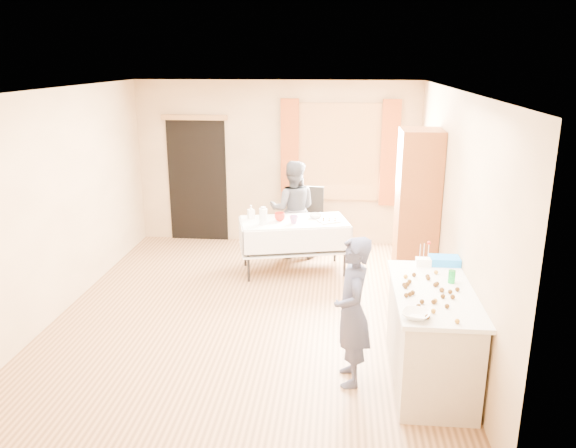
# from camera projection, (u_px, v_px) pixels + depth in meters

# --- Properties ---
(floor) EXTENTS (4.50, 5.50, 0.02)m
(floor) POSITION_uv_depth(u_px,v_px,m) (251.00, 313.00, 6.73)
(floor) COLOR #9E7047
(floor) RESTS_ON ground
(ceiling) EXTENTS (4.50, 5.50, 0.02)m
(ceiling) POSITION_uv_depth(u_px,v_px,m) (247.00, 89.00, 5.98)
(ceiling) COLOR white
(ceiling) RESTS_ON floor
(wall_back) EXTENTS (4.50, 0.02, 2.60)m
(wall_back) POSITION_uv_depth(u_px,v_px,m) (277.00, 163.00, 8.99)
(wall_back) COLOR tan
(wall_back) RESTS_ON floor
(wall_front) EXTENTS (4.50, 0.02, 2.60)m
(wall_front) POSITION_uv_depth(u_px,v_px,m) (183.00, 313.00, 3.72)
(wall_front) COLOR tan
(wall_front) RESTS_ON floor
(wall_left) EXTENTS (0.02, 5.50, 2.60)m
(wall_left) POSITION_uv_depth(u_px,v_px,m) (58.00, 203.00, 6.56)
(wall_left) COLOR tan
(wall_left) RESTS_ON floor
(wall_right) EXTENTS (0.02, 5.50, 2.60)m
(wall_right) POSITION_uv_depth(u_px,v_px,m) (453.00, 212.00, 6.16)
(wall_right) COLOR tan
(wall_right) RESTS_ON floor
(window_frame) EXTENTS (1.32, 0.06, 1.52)m
(window_frame) POSITION_uv_depth(u_px,v_px,m) (339.00, 152.00, 8.81)
(window_frame) COLOR olive
(window_frame) RESTS_ON wall_back
(window_pane) EXTENTS (1.20, 0.02, 1.40)m
(window_pane) POSITION_uv_depth(u_px,v_px,m) (339.00, 152.00, 8.79)
(window_pane) COLOR white
(window_pane) RESTS_ON wall_back
(curtain_left) EXTENTS (0.28, 0.06, 1.65)m
(curtain_left) POSITION_uv_depth(u_px,v_px,m) (290.00, 152.00, 8.83)
(curtain_left) COLOR brown
(curtain_left) RESTS_ON wall_back
(curtain_right) EXTENTS (0.28, 0.06, 1.65)m
(curtain_right) POSITION_uv_depth(u_px,v_px,m) (390.00, 153.00, 8.69)
(curtain_right) COLOR brown
(curtain_right) RESTS_ON wall_back
(doorway) EXTENTS (0.95, 0.04, 2.00)m
(doorway) POSITION_uv_depth(u_px,v_px,m) (198.00, 180.00, 9.16)
(doorway) COLOR black
(doorway) RESTS_ON floor
(door_lintel) EXTENTS (1.05, 0.06, 0.08)m
(door_lintel) POSITION_uv_depth(u_px,v_px,m) (194.00, 117.00, 8.84)
(door_lintel) COLOR olive
(door_lintel) RESTS_ON wall_back
(cabinet) EXTENTS (0.50, 0.60, 2.10)m
(cabinet) POSITION_uv_depth(u_px,v_px,m) (417.00, 213.00, 7.06)
(cabinet) COLOR brown
(cabinet) RESTS_ON floor
(counter) EXTENTS (0.72, 1.51, 0.91)m
(counter) POSITION_uv_depth(u_px,v_px,m) (430.00, 335.00, 5.20)
(counter) COLOR #B9AC98
(counter) RESTS_ON floor
(party_table) EXTENTS (1.63, 1.10, 0.75)m
(party_table) POSITION_uv_depth(u_px,v_px,m) (294.00, 241.00, 7.89)
(party_table) COLOR black
(party_table) RESTS_ON floor
(chair) EXTENTS (0.45, 0.45, 0.99)m
(chair) POSITION_uv_depth(u_px,v_px,m) (309.00, 232.00, 8.82)
(chair) COLOR black
(chair) RESTS_ON floor
(girl) EXTENTS (0.59, 0.45, 1.42)m
(girl) POSITION_uv_depth(u_px,v_px,m) (352.00, 312.00, 5.10)
(girl) COLOR #2C2E49
(girl) RESTS_ON floor
(woman) EXTENTS (0.76, 0.61, 1.48)m
(woman) POSITION_uv_depth(u_px,v_px,m) (293.00, 209.00, 8.42)
(woman) COLOR black
(woman) RESTS_ON floor
(soda_can) EXTENTS (0.09, 0.09, 0.12)m
(soda_can) POSITION_uv_depth(u_px,v_px,m) (452.00, 277.00, 5.22)
(soda_can) COLOR green
(soda_can) RESTS_ON counter
(mixing_bowl) EXTENTS (0.38, 0.38, 0.06)m
(mixing_bowl) POSITION_uv_depth(u_px,v_px,m) (416.00, 315.00, 4.52)
(mixing_bowl) COLOR white
(mixing_bowl) RESTS_ON counter
(foam_block) EXTENTS (0.15, 0.10, 0.08)m
(foam_block) POSITION_uv_depth(u_px,v_px,m) (423.00, 262.00, 5.65)
(foam_block) COLOR white
(foam_block) RESTS_ON counter
(blue_basket) EXTENTS (0.30, 0.20, 0.08)m
(blue_basket) POSITION_uv_depth(u_px,v_px,m) (444.00, 261.00, 5.69)
(blue_basket) COLOR #187EEE
(blue_basket) RESTS_ON counter
(pitcher) EXTENTS (0.15, 0.15, 0.22)m
(pitcher) POSITION_uv_depth(u_px,v_px,m) (263.00, 216.00, 7.60)
(pitcher) COLOR silver
(pitcher) RESTS_ON party_table
(cup_red) EXTENTS (0.16, 0.16, 0.11)m
(cup_red) POSITION_uv_depth(u_px,v_px,m) (280.00, 217.00, 7.78)
(cup_red) COLOR red
(cup_red) RESTS_ON party_table
(cup_rainbow) EXTENTS (0.15, 0.15, 0.11)m
(cup_rainbow) POSITION_uv_depth(u_px,v_px,m) (294.00, 220.00, 7.66)
(cup_rainbow) COLOR red
(cup_rainbow) RESTS_ON party_table
(small_bowl) EXTENTS (0.21, 0.21, 0.06)m
(small_bowl) POSITION_uv_depth(u_px,v_px,m) (316.00, 216.00, 7.92)
(small_bowl) COLOR white
(small_bowl) RESTS_ON party_table
(pastry_tray) EXTENTS (0.34, 0.31, 0.02)m
(pastry_tray) POSITION_uv_depth(u_px,v_px,m) (329.00, 221.00, 7.74)
(pastry_tray) COLOR white
(pastry_tray) RESTS_ON party_table
(bottle) EXTENTS (0.16, 0.16, 0.19)m
(bottle) POSITION_uv_depth(u_px,v_px,m) (251.00, 212.00, 7.88)
(bottle) COLOR white
(bottle) RESTS_ON party_table
(cake_balls) EXTENTS (0.51, 1.10, 0.04)m
(cake_balls) POSITION_uv_depth(u_px,v_px,m) (429.00, 292.00, 4.97)
(cake_balls) COLOR #3F2314
(cake_balls) RESTS_ON counter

